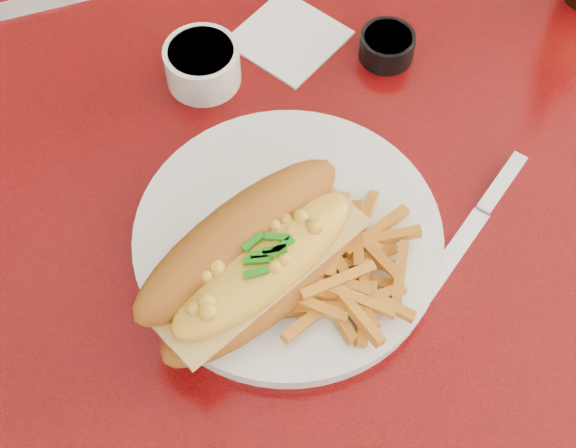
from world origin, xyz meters
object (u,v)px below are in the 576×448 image
object	(u,v)px
booth_bench_far	(169,20)
fork	(260,292)
diner_table	(311,306)
sauce_cup_right	(387,45)
knife	(477,219)
mac_hoagie	(255,261)
dinner_plate	(288,239)
gravy_ramekin	(202,64)

from	to	relation	value
booth_bench_far	fork	xyz separation A→B (m)	(-0.07, -0.86, 0.50)
diner_table	booth_bench_far	world-z (taller)	booth_bench_far
diner_table	booth_bench_far	xyz separation A→B (m)	(0.00, 0.81, -0.32)
fork	sauce_cup_right	size ratio (longest dim) A/B	1.87
sauce_cup_right	fork	bearing A→B (deg)	-132.96
knife	mac_hoagie	bearing A→B (deg)	145.65
dinner_plate	fork	distance (m)	0.07
mac_hoagie	sauce_cup_right	distance (m)	0.33
diner_table	booth_bench_far	distance (m)	0.87
diner_table	fork	bearing A→B (deg)	-146.00
booth_bench_far	gravy_ramekin	world-z (taller)	booth_bench_far
mac_hoagie	fork	size ratio (longest dim) A/B	1.74
fork	mac_hoagie	bearing A→B (deg)	-34.82
mac_hoagie	booth_bench_far	bearing A→B (deg)	61.33
mac_hoagie	sauce_cup_right	xyz separation A→B (m)	(0.23, 0.23, -0.05)
dinner_plate	mac_hoagie	bearing A→B (deg)	-138.68
fork	gravy_ramekin	xyz separation A→B (m)	(0.02, 0.28, 0.00)
booth_bench_far	sauce_cup_right	distance (m)	0.81
gravy_ramekin	booth_bench_far	bearing A→B (deg)	85.36
fork	diner_table	bearing A→B (deg)	-90.35
mac_hoagie	knife	distance (m)	0.24
booth_bench_far	fork	size ratio (longest dim) A/B	8.26
diner_table	sauce_cup_right	xyz separation A→B (m)	(0.15, 0.19, 0.18)
dinner_plate	gravy_ramekin	bearing A→B (deg)	94.84
dinner_plate	fork	bearing A→B (deg)	-131.82
gravy_ramekin	fork	bearing A→B (deg)	-95.08
booth_bench_far	knife	xyz separation A→B (m)	(0.16, -0.84, 0.49)
dinner_plate	sauce_cup_right	world-z (taller)	sauce_cup_right
dinner_plate	mac_hoagie	size ratio (longest dim) A/B	1.29
dinner_plate	mac_hoagie	distance (m)	0.08
gravy_ramekin	sauce_cup_right	size ratio (longest dim) A/B	1.33
diner_table	knife	size ratio (longest dim) A/B	6.47
knife	diner_table	bearing A→B (deg)	132.46
sauce_cup_right	knife	distance (m)	0.23
fork	dinner_plate	bearing A→B (deg)	-76.18
sauce_cup_right	knife	size ratio (longest dim) A/B	0.41
mac_hoagie	knife	size ratio (longest dim) A/B	1.33
sauce_cup_right	booth_bench_far	bearing A→B (deg)	104.06
gravy_ramekin	knife	bearing A→B (deg)	-52.01
gravy_ramekin	knife	xyz separation A→B (m)	(0.20, -0.26, -0.02)
booth_bench_far	sauce_cup_right	bearing A→B (deg)	-75.94
dinner_plate	sauce_cup_right	xyz separation A→B (m)	(0.18, 0.19, 0.01)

